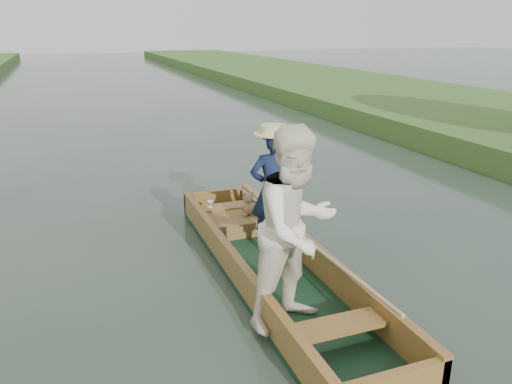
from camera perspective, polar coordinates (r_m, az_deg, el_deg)
name	(u,v)px	position (r m, az deg, el deg)	size (l,w,h in m)	color
ground	(273,278)	(6.33, 1.95, -9.81)	(120.00, 120.00, 0.00)	#283D30
punt	(280,232)	(5.66, 2.78, -4.61)	(1.38, 5.00, 2.14)	#13321C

